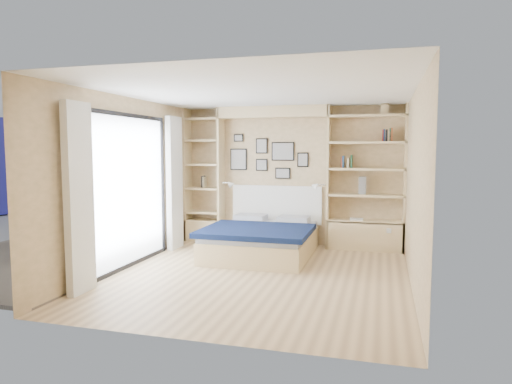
# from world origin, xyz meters

# --- Properties ---
(ground) EXTENTS (4.50, 4.50, 0.00)m
(ground) POSITION_xyz_m (0.00, 0.00, 0.00)
(ground) COLOR tan
(ground) RESTS_ON ground
(room_shell) EXTENTS (4.50, 4.50, 4.50)m
(room_shell) POSITION_xyz_m (-0.39, 1.52, 1.08)
(room_shell) COLOR #DAB78A
(room_shell) RESTS_ON ground
(bed) EXTENTS (1.68, 2.08, 1.07)m
(bed) POSITION_xyz_m (-0.27, 1.19, 0.27)
(bed) COLOR beige
(bed) RESTS_ON ground
(photo_gallery) EXTENTS (1.48, 0.02, 0.82)m
(photo_gallery) POSITION_xyz_m (-0.45, 2.22, 1.60)
(photo_gallery) COLOR black
(photo_gallery) RESTS_ON ground
(reading_lamps) EXTENTS (1.92, 0.12, 0.15)m
(reading_lamps) POSITION_xyz_m (-0.30, 2.00, 1.10)
(reading_lamps) COLOR silver
(reading_lamps) RESTS_ON ground
(shelf_decor) EXTENTS (3.43, 0.23, 2.03)m
(shelf_decor) POSITION_xyz_m (1.16, 2.07, 1.72)
(shelf_decor) COLOR #9A3E28
(shelf_decor) RESTS_ON ground
(deck) EXTENTS (3.20, 4.00, 0.05)m
(deck) POSITION_xyz_m (-3.60, 0.00, 0.00)
(deck) COLOR #65584A
(deck) RESTS_ON ground
(deck_chair) EXTENTS (0.61, 0.91, 0.86)m
(deck_chair) POSITION_xyz_m (-3.39, 0.14, 0.41)
(deck_chair) COLOR tan
(deck_chair) RESTS_ON ground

